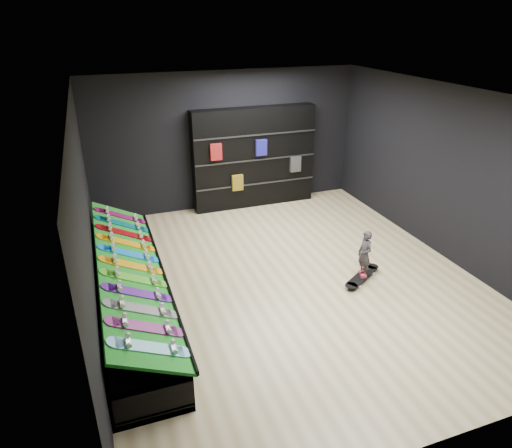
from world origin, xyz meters
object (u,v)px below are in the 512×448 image
object	(u,v)px
floor_skateboard	(362,278)
display_rack	(131,294)
back_shelving	(254,158)
child	(364,262)

from	to	relation	value
floor_skateboard	display_rack	bearing A→B (deg)	140.94
display_rack	floor_skateboard	distance (m)	3.73
back_shelving	child	distance (m)	3.91
child	back_shelving	bearing A→B (deg)	-173.06
floor_skateboard	child	bearing A→B (deg)	0.00
display_rack	back_shelving	size ratio (longest dim) A/B	1.61
back_shelving	child	size ratio (longest dim) A/B	5.75
display_rack	child	world-z (taller)	child
back_shelving	floor_skateboard	xyz separation A→B (m)	(0.58, -3.78, -1.07)
back_shelving	floor_skateboard	bearing A→B (deg)	-81.35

